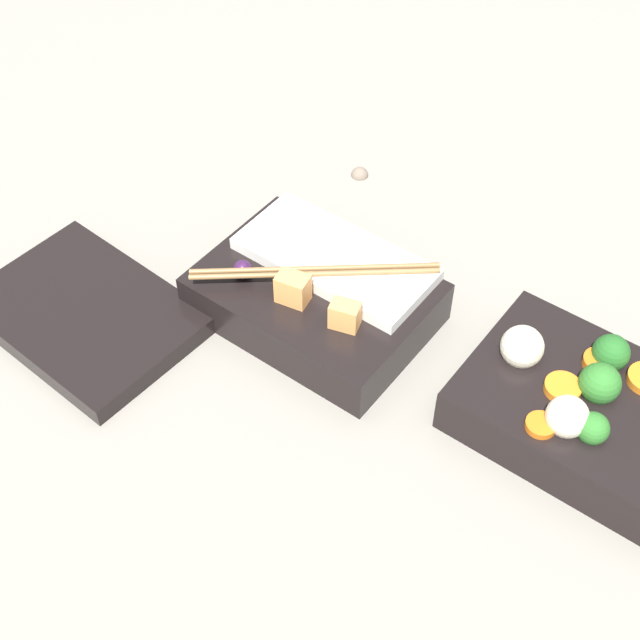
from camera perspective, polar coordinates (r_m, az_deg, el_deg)
name	(u,v)px	position (r m, az deg, el deg)	size (l,w,h in m)	color
ground_plane	(442,370)	(0.82, 7.84, -3.19)	(3.00, 3.00, 0.00)	gray
bento_tray_vegetable	(595,409)	(0.78, 17.18, -5.47)	(0.21, 0.15, 0.07)	black
bento_tray_rice	(317,294)	(0.84, -0.19, 1.67)	(0.21, 0.15, 0.07)	black
bento_lid	(86,314)	(0.87, -14.72, 0.35)	(0.21, 0.15, 0.02)	black
pebble_0	(360,172)	(1.01, 2.57, 9.44)	(0.02, 0.02, 0.02)	#7A6B5B
pebble_2	(564,316)	(0.88, 15.34, 0.25)	(0.02, 0.02, 0.02)	gray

